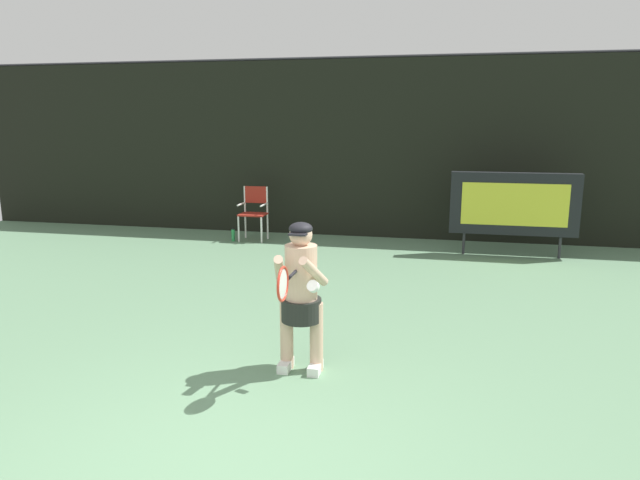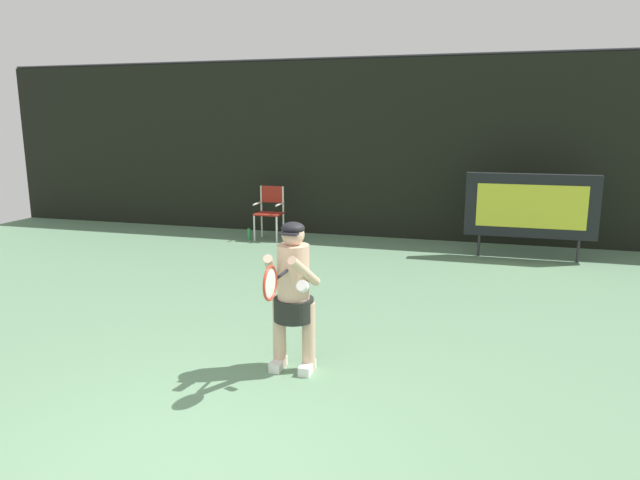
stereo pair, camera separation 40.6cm
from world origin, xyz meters
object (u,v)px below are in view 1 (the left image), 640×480
(tennis_player, at_px, (301,291))
(tennis_racket, at_px, (284,283))
(scoreboard, at_px, (514,204))
(water_bottle, at_px, (233,235))
(umpire_chair, at_px, (254,210))

(tennis_player, xyz_separation_m, tennis_racket, (-0.01, -0.55, 0.24))
(scoreboard, distance_m, tennis_player, 5.99)
(scoreboard, distance_m, tennis_racket, 6.50)
(water_bottle, bearing_deg, tennis_racket, -65.18)
(scoreboard, height_order, umpire_chair, scoreboard)
(scoreboard, xyz_separation_m, tennis_racket, (-2.51, -5.99, 0.09))
(scoreboard, bearing_deg, tennis_player, -114.62)
(tennis_player, bearing_deg, water_bottle, 117.02)
(tennis_racket, bearing_deg, tennis_player, 104.43)
(scoreboard, distance_m, umpire_chair, 4.99)
(umpire_chair, distance_m, tennis_racket, 6.84)
(scoreboard, xyz_separation_m, tennis_player, (-2.50, -5.45, -0.15))
(scoreboard, xyz_separation_m, umpire_chair, (-4.97, 0.37, -0.33))
(water_bottle, height_order, tennis_player, tennis_player)
(scoreboard, relative_size, tennis_racket, 3.65)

